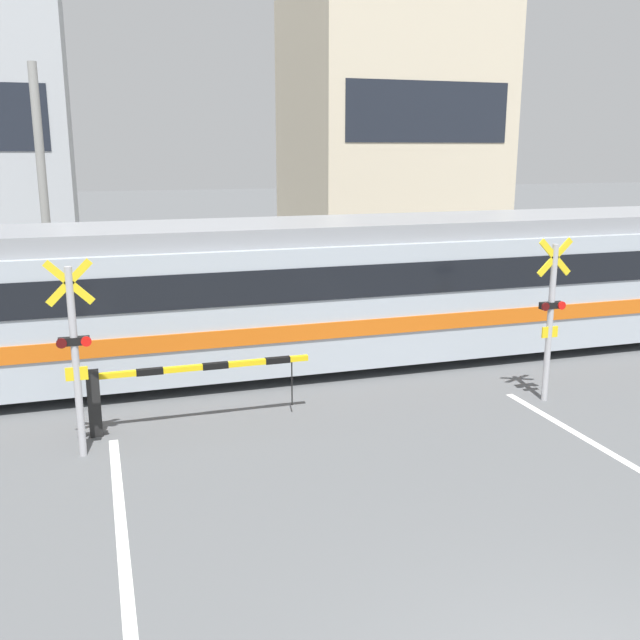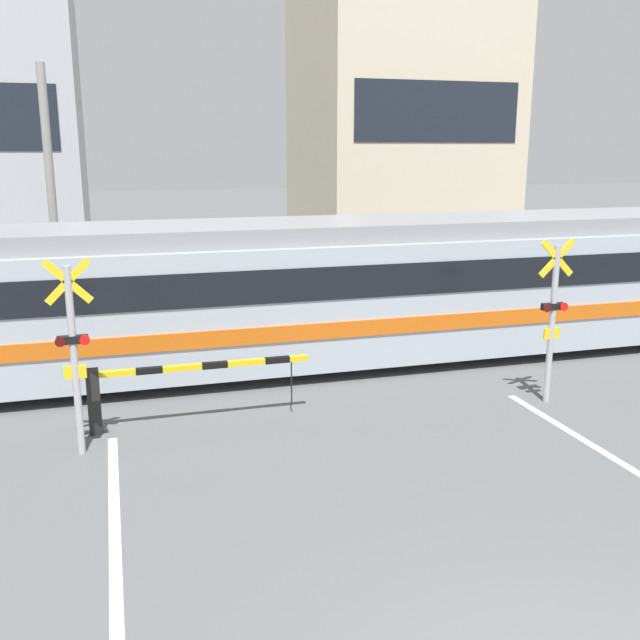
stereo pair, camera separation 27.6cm
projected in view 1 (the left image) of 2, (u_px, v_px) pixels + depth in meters
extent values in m
cube|color=gray|center=(292.00, 374.00, 14.55)|extent=(50.00, 0.10, 0.08)
cube|color=gray|center=(275.00, 355.00, 15.88)|extent=(50.00, 0.10, 0.08)
cube|color=#ADB7C1|center=(361.00, 294.00, 15.40)|extent=(17.54, 2.93, 2.47)
cube|color=gray|center=(361.00, 228.00, 15.07)|extent=(17.37, 2.58, 0.36)
cube|color=orange|center=(360.00, 310.00, 15.49)|extent=(17.56, 2.99, 0.32)
cube|color=black|center=(361.00, 268.00, 15.27)|extent=(16.84, 2.97, 0.64)
cylinder|color=black|center=(103.00, 374.00, 13.39)|extent=(0.76, 0.12, 0.76)
cylinder|color=black|center=(102.00, 354.00, 14.72)|extent=(0.76, 0.12, 0.76)
cylinder|color=black|center=(589.00, 331.00, 16.59)|extent=(0.76, 0.12, 0.76)
cylinder|color=black|center=(552.00, 318.00, 17.92)|extent=(0.76, 0.12, 0.76)
cube|color=black|center=(94.00, 403.00, 11.39)|extent=(0.20, 0.20, 1.09)
cube|color=yellow|center=(205.00, 367.00, 11.81)|extent=(3.57, 0.09, 0.09)
cube|color=black|center=(150.00, 372.00, 11.55)|extent=(0.43, 0.10, 0.10)
cube|color=black|center=(215.00, 366.00, 11.86)|extent=(0.43, 0.10, 0.10)
cube|color=black|center=(278.00, 360.00, 12.18)|extent=(0.43, 0.10, 0.10)
cylinder|color=black|center=(292.00, 384.00, 12.36)|extent=(0.02, 0.02, 0.79)
cube|color=black|center=(398.00, 304.00, 18.74)|extent=(0.20, 0.20, 1.09)
cube|color=yellow|center=(334.00, 291.00, 18.11)|extent=(3.57, 0.09, 0.09)
cube|color=black|center=(367.00, 289.00, 18.37)|extent=(0.43, 0.10, 0.10)
cube|color=black|center=(328.00, 292.00, 18.06)|extent=(0.43, 0.10, 0.10)
cube|color=black|center=(287.00, 294.00, 17.74)|extent=(0.43, 0.10, 0.10)
cylinder|color=black|center=(277.00, 312.00, 17.77)|extent=(0.02, 0.02, 0.79)
cylinder|color=#B2B2B7|center=(76.00, 364.00, 10.43)|extent=(0.11, 0.11, 2.89)
cube|color=yellow|center=(69.00, 283.00, 10.14)|extent=(0.68, 0.04, 0.68)
cube|color=yellow|center=(69.00, 283.00, 10.14)|extent=(0.68, 0.04, 0.68)
cube|color=black|center=(74.00, 341.00, 10.35)|extent=(0.44, 0.12, 0.12)
cylinder|color=#4C0C0C|center=(61.00, 343.00, 10.23)|extent=(0.15, 0.03, 0.15)
cylinder|color=red|center=(86.00, 341.00, 10.33)|extent=(0.15, 0.03, 0.15)
cube|color=yellow|center=(77.00, 374.00, 10.44)|extent=(0.32, 0.03, 0.20)
cylinder|color=#B2B2B7|center=(550.00, 324.00, 12.81)|extent=(0.11, 0.11, 2.89)
cube|color=yellow|center=(555.00, 257.00, 12.53)|extent=(0.68, 0.04, 0.68)
cube|color=yellow|center=(555.00, 257.00, 12.53)|extent=(0.68, 0.04, 0.68)
cube|color=black|center=(551.00, 305.00, 12.73)|extent=(0.44, 0.12, 0.12)
cylinder|color=#4C0C0C|center=(545.00, 307.00, 12.61)|extent=(0.15, 0.03, 0.15)
cylinder|color=red|center=(562.00, 305.00, 12.71)|extent=(0.15, 0.03, 0.15)
cube|color=yellow|center=(550.00, 332.00, 12.83)|extent=(0.32, 0.03, 0.20)
cylinder|color=#33384C|center=(233.00, 298.00, 20.34)|extent=(0.13, 0.13, 0.75)
cylinder|color=#33384C|center=(238.00, 297.00, 20.38)|extent=(0.13, 0.13, 0.75)
cube|color=#B7B7BC|center=(235.00, 274.00, 20.20)|extent=(0.38, 0.22, 0.60)
sphere|color=tan|center=(234.00, 260.00, 20.11)|extent=(0.20, 0.20, 0.20)
cube|color=beige|center=(388.00, 130.00, 28.67)|extent=(7.44, 7.33, 10.53)
cube|color=#1E232D|center=(429.00, 112.00, 25.14)|extent=(6.25, 0.03, 2.11)
cylinder|color=gray|center=(44.00, 199.00, 17.87)|extent=(0.22, 0.22, 6.57)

